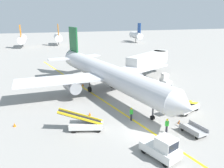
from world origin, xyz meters
name	(u,v)px	position (x,y,z in m)	size (l,w,h in m)	color
ground_plane	(140,132)	(0.00, 0.00, 0.00)	(300.00, 300.00, 0.00)	gray
taxi_line_yellow	(124,114)	(-0.11, 5.00, 0.00)	(0.30, 80.00, 0.01)	yellow
airliner	(105,73)	(-0.25, 14.20, 3.42)	(27.90, 34.90, 10.10)	silver
jet_bridge	(151,59)	(11.80, 21.94, 3.54)	(11.96, 9.34, 4.85)	beige
pushback_tug	(162,148)	(0.03, -4.73, 0.99)	(3.10, 4.05, 2.20)	silver
baggage_tug_near_wing	(165,80)	(11.64, 15.17, 0.93)	(1.35, 2.42, 2.10)	silver
belt_loader_forward_hold	(187,107)	(8.16, 3.27, 0.78)	(5.08, 3.19, 2.59)	silver
belt_loader_aft_hold	(85,124)	(-5.79, 2.37, 0.78)	(5.16, 2.46, 2.59)	silver
baggage_cart_loaded	(193,130)	(5.47, -1.90, 0.47)	(2.08, 3.84, 0.94)	#A5A5A8
ground_crew_marshaller	(167,125)	(2.75, -0.86, 0.91)	(0.36, 0.24, 1.70)	#26262D
ground_crew_wing_walker	(131,113)	(0.12, 3.15, 0.91)	(0.36, 0.24, 1.70)	#26262D
safety_cone_nose_left	(14,125)	(-13.62, 5.55, 0.22)	(0.36, 0.36, 0.44)	orange
safety_cone_nose_right	(83,85)	(-3.25, 18.86, 0.22)	(0.36, 0.36, 0.44)	orange
safety_cone_wingtip_left	(179,122)	(5.36, 0.68, 0.22)	(0.36, 0.36, 0.44)	orange
safety_cone_wingtip_right	(90,114)	(-4.55, 5.97, 0.22)	(0.36, 0.36, 0.44)	orange
distant_aircraft_mid_left	(22,39)	(-17.58, 75.50, 3.22)	(3.00, 10.10, 8.80)	silver
distant_aircraft_mid_right	(58,37)	(-3.53, 79.11, 3.22)	(3.00, 10.10, 8.80)	silver
distant_aircraft_far_right	(136,35)	(32.20, 79.10, 3.22)	(3.00, 10.10, 8.80)	silver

